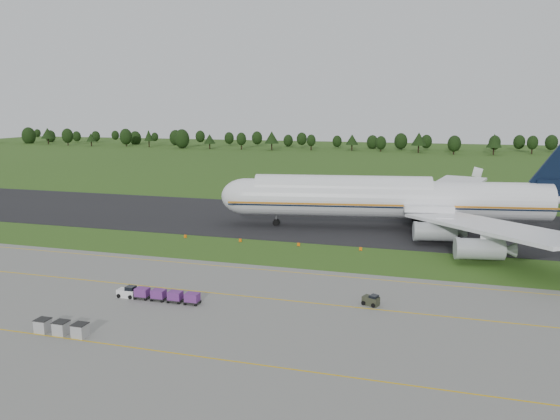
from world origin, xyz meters
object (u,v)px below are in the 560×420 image
(baggage_train, at_px, (157,295))
(utility_cart, at_px, (371,301))
(aircraft, at_px, (401,198))
(edge_markers, at_px, (269,242))
(uld_row, at_px, (61,328))

(baggage_train, relative_size, utility_cart, 5.00)
(baggage_train, height_order, utility_cart, baggage_train)
(aircraft, relative_size, utility_cart, 34.35)
(baggage_train, height_order, edge_markers, baggage_train)
(baggage_train, xyz_separation_m, edge_markers, (5.14, 32.29, -0.54))
(edge_markers, bearing_deg, baggage_train, -99.04)
(baggage_train, distance_m, edge_markers, 32.70)
(aircraft, bearing_deg, edge_markers, -138.28)
(utility_cart, xyz_separation_m, edge_markers, (-21.70, 26.35, -0.32))
(aircraft, height_order, uld_row, aircraft)
(aircraft, height_order, baggage_train, aircraft)
(utility_cart, relative_size, edge_markers, 0.07)
(aircraft, height_order, utility_cart, aircraft)
(utility_cart, bearing_deg, edge_markers, 129.48)
(utility_cart, height_order, edge_markers, utility_cart)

